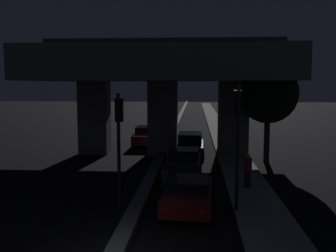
{
  "coord_description": "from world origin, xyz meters",
  "views": [
    {
      "loc": [
        2.32,
        -10.39,
        5.08
      ],
      "look_at": [
        -0.09,
        24.17,
        1.34
      ],
      "focal_mm": 42.0,
      "sensor_mm": 36.0,
      "label": 1
    }
  ],
  "objects_px": {
    "car_dark_green_second_oncoming": "(157,125)",
    "motorcycle_black_filtering_far": "(175,139)",
    "car_dark_red_lead_oncoming": "(146,136)",
    "motorcycle_blue_filtering_near": "(165,181)",
    "motorcycle_white_filtering_mid": "(170,156)",
    "car_dark_blue_third": "(190,144)",
    "pedestrian_on_sidewalk": "(248,171)",
    "traffic_light_left_of_median": "(119,131)",
    "car_dark_red_lead": "(188,194)",
    "car_dark_green_second": "(184,162)",
    "street_lamp": "(218,92)",
    "traffic_light_right_of_median": "(238,127)",
    "car_grey_third_oncoming": "(162,117)"
  },
  "relations": [
    {
      "from": "car_grey_third_oncoming",
      "to": "motorcycle_blue_filtering_near",
      "type": "distance_m",
      "value": 32.82
    },
    {
      "from": "car_dark_red_lead",
      "to": "car_dark_red_lead_oncoming",
      "type": "relative_size",
      "value": 0.93
    },
    {
      "from": "traffic_light_left_of_median",
      "to": "car_dark_red_lead",
      "type": "xyz_separation_m",
      "value": [
        2.74,
        -0.03,
        -2.5
      ]
    },
    {
      "from": "traffic_light_left_of_median",
      "to": "car_dark_red_lead",
      "type": "bearing_deg",
      "value": -0.71
    },
    {
      "from": "car_dark_red_lead_oncoming",
      "to": "car_dark_red_lead",
      "type": "bearing_deg",
      "value": 12.55
    },
    {
      "from": "traffic_light_right_of_median",
      "to": "traffic_light_left_of_median",
      "type": "bearing_deg",
      "value": 179.96
    },
    {
      "from": "car_dark_green_second_oncoming",
      "to": "motorcycle_white_filtering_mid",
      "type": "xyz_separation_m",
      "value": [
        2.44,
        -17.2,
        -0.14
      ]
    },
    {
      "from": "car_dark_blue_third",
      "to": "car_dark_green_second_oncoming",
      "type": "relative_size",
      "value": 0.98
    },
    {
      "from": "street_lamp",
      "to": "car_grey_third_oncoming",
      "type": "xyz_separation_m",
      "value": [
        -6.36,
        14.31,
        -3.54
      ]
    },
    {
      "from": "car_dark_red_lead_oncoming",
      "to": "pedestrian_on_sidewalk",
      "type": "relative_size",
      "value": 2.79
    },
    {
      "from": "car_dark_red_lead_oncoming",
      "to": "pedestrian_on_sidewalk",
      "type": "height_order",
      "value": "pedestrian_on_sidewalk"
    },
    {
      "from": "car_dark_red_lead_oncoming",
      "to": "motorcycle_blue_filtering_near",
      "type": "height_order",
      "value": "car_dark_red_lead_oncoming"
    },
    {
      "from": "car_dark_blue_third",
      "to": "pedestrian_on_sidewalk",
      "type": "relative_size",
      "value": 2.55
    },
    {
      "from": "car_dark_red_lead_oncoming",
      "to": "motorcycle_black_filtering_far",
      "type": "relative_size",
      "value": 2.6
    },
    {
      "from": "street_lamp",
      "to": "motorcycle_white_filtering_mid",
      "type": "relative_size",
      "value": 4.12
    },
    {
      "from": "car_dark_red_lead_oncoming",
      "to": "car_grey_third_oncoming",
      "type": "xyz_separation_m",
      "value": [
        -0.3,
        18.42,
        -0.01
      ]
    },
    {
      "from": "car_dark_green_second",
      "to": "traffic_light_right_of_median",
      "type": "bearing_deg",
      "value": -158.53
    },
    {
      "from": "car_dark_red_lead",
      "to": "car_dark_green_second",
      "type": "bearing_deg",
      "value": 5.79
    },
    {
      "from": "motorcycle_blue_filtering_near",
      "to": "car_dark_green_second_oncoming",
      "type": "bearing_deg",
      "value": 8.39
    },
    {
      "from": "traffic_light_right_of_median",
      "to": "motorcycle_blue_filtering_near",
      "type": "bearing_deg",
      "value": 141.2
    },
    {
      "from": "car_dark_red_lead",
      "to": "car_dark_blue_third",
      "type": "bearing_deg",
      "value": 2.92
    },
    {
      "from": "motorcycle_white_filtering_mid",
      "to": "car_dark_red_lead_oncoming",
      "type": "bearing_deg",
      "value": 21.14
    },
    {
      "from": "motorcycle_black_filtering_far",
      "to": "traffic_light_right_of_median",
      "type": "bearing_deg",
      "value": -169.15
    },
    {
      "from": "motorcycle_black_filtering_far",
      "to": "pedestrian_on_sidewalk",
      "type": "relative_size",
      "value": 1.07
    },
    {
      "from": "car_dark_red_lead_oncoming",
      "to": "motorcycle_blue_filtering_near",
      "type": "distance_m",
      "value": 14.52
    },
    {
      "from": "car_dark_green_second_oncoming",
      "to": "motorcycle_black_filtering_far",
      "type": "xyz_separation_m",
      "value": [
        2.4,
        -9.97,
        -0.12
      ]
    },
    {
      "from": "motorcycle_white_filtering_mid",
      "to": "pedestrian_on_sidewalk",
      "type": "bearing_deg",
      "value": -139.49
    },
    {
      "from": "car_dark_blue_third",
      "to": "motorcycle_white_filtering_mid",
      "type": "relative_size",
      "value": 2.35
    },
    {
      "from": "traffic_light_right_of_median",
      "to": "car_dark_red_lead_oncoming",
      "type": "xyz_separation_m",
      "value": [
        -5.67,
        16.7,
        -2.61
      ]
    },
    {
      "from": "traffic_light_right_of_median",
      "to": "car_grey_third_oncoming",
      "type": "relative_size",
      "value": 1.07
    },
    {
      "from": "car_dark_green_second_oncoming",
      "to": "car_grey_third_oncoming",
      "type": "distance_m",
      "value": 9.08
    },
    {
      "from": "motorcycle_blue_filtering_near",
      "to": "car_grey_third_oncoming",
      "type": "bearing_deg",
      "value": 7.16
    },
    {
      "from": "car_dark_red_lead",
      "to": "pedestrian_on_sidewalk",
      "type": "relative_size",
      "value": 2.58
    },
    {
      "from": "traffic_light_left_of_median",
      "to": "pedestrian_on_sidewalk",
      "type": "bearing_deg",
      "value": 31.12
    },
    {
      "from": "car_dark_red_lead",
      "to": "motorcycle_blue_filtering_near",
      "type": "bearing_deg",
      "value": 26.84
    },
    {
      "from": "traffic_light_right_of_median",
      "to": "car_dark_green_second_oncoming",
      "type": "height_order",
      "value": "traffic_light_right_of_median"
    },
    {
      "from": "traffic_light_left_of_median",
      "to": "traffic_light_right_of_median",
      "type": "distance_m",
      "value": 4.66
    },
    {
      "from": "car_dark_red_lead",
      "to": "motorcycle_black_filtering_far",
      "type": "relative_size",
      "value": 2.41
    },
    {
      "from": "motorcycle_blue_filtering_near",
      "to": "traffic_light_right_of_median",
      "type": "bearing_deg",
      "value": -126.79
    },
    {
      "from": "motorcycle_white_filtering_mid",
      "to": "motorcycle_black_filtering_far",
      "type": "relative_size",
      "value": 1.01
    },
    {
      "from": "car_dark_green_second",
      "to": "motorcycle_blue_filtering_near",
      "type": "xyz_separation_m",
      "value": [
        -0.77,
        -3.58,
        -0.16
      ]
    },
    {
      "from": "motorcycle_black_filtering_far",
      "to": "pedestrian_on_sidewalk",
      "type": "bearing_deg",
      "value": -162.63
    },
    {
      "from": "car_dark_green_second",
      "to": "car_dark_red_lead",
      "type": "bearing_deg",
      "value": -175.85
    },
    {
      "from": "car_dark_green_second",
      "to": "pedestrian_on_sidewalk",
      "type": "bearing_deg",
      "value": -129.53
    },
    {
      "from": "motorcycle_blue_filtering_near",
      "to": "street_lamp",
      "type": "bearing_deg",
      "value": -8.5
    },
    {
      "from": "car_dark_green_second",
      "to": "motorcycle_black_filtering_far",
      "type": "height_order",
      "value": "car_dark_green_second"
    },
    {
      "from": "street_lamp",
      "to": "motorcycle_black_filtering_far",
      "type": "distance_m",
      "value": 7.05
    },
    {
      "from": "traffic_light_right_of_median",
      "to": "car_dark_blue_third",
      "type": "relative_size",
      "value": 1.21
    },
    {
      "from": "motorcycle_blue_filtering_near",
      "to": "pedestrian_on_sidewalk",
      "type": "relative_size",
      "value": 1.12
    },
    {
      "from": "car_dark_green_second_oncoming",
      "to": "motorcycle_black_filtering_far",
      "type": "distance_m",
      "value": 10.25
    }
  ]
}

